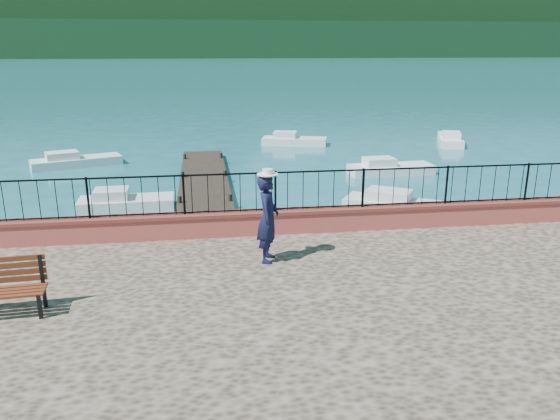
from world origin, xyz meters
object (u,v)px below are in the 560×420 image
object	(u,v)px
boat_4	(294,138)
boat_2	(391,165)
person	(268,218)
boat_3	(76,158)
boat_1	(407,202)
boat_5	(451,137)
boat_0	(126,199)

from	to	relation	value
boat_4	boat_2	bearing A→B (deg)	-54.02
boat_4	person	bearing A→B (deg)	-85.57
boat_3	boat_4	distance (m)	12.46
boat_1	boat_4	distance (m)	14.47
boat_3	person	bearing A→B (deg)	-86.18
person	boat_1	distance (m)	8.94
boat_3	boat_4	world-z (taller)	same
boat_1	boat_2	size ratio (longest dim) A/B	1.13
boat_1	person	bearing A→B (deg)	-98.44
person	boat_5	size ratio (longest dim) A/B	0.45
boat_2	person	bearing A→B (deg)	-123.06
person	boat_0	bearing A→B (deg)	39.94
person	boat_5	xyz separation A→B (m)	(13.64, 20.20, -1.75)
person	boat_1	xyz separation A→B (m)	(5.73, 6.64, -1.75)
boat_3	boat_5	world-z (taller)	same
boat_2	boat_0	bearing A→B (deg)	-163.24
boat_1	boat_5	bearing A→B (deg)	92.05
boat_0	boat_2	xyz separation A→B (m)	(11.35, 4.15, 0.00)
person	boat_3	bearing A→B (deg)	38.64
person	boat_4	world-z (taller)	person
boat_2	boat_3	size ratio (longest dim) A/B	0.93
boat_3	boat_5	xyz separation A→B (m)	(21.08, 3.70, 0.00)
person	boat_4	xyz separation A→B (m)	(4.17, 21.03, -1.75)
boat_2	boat_3	bearing A→B (deg)	162.19
boat_1	boat_5	xyz separation A→B (m)	(7.91, 13.55, 0.00)
boat_1	boat_0	bearing A→B (deg)	-158.67
boat_1	boat_3	distance (m)	16.45
boat_1	boat_3	size ratio (longest dim) A/B	1.04
boat_1	boat_2	bearing A→B (deg)	108.16
boat_2	boat_4	bearing A→B (deg)	107.03
boat_0	boat_1	distance (m)	10.00
boat_2	boat_5	distance (m)	9.85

